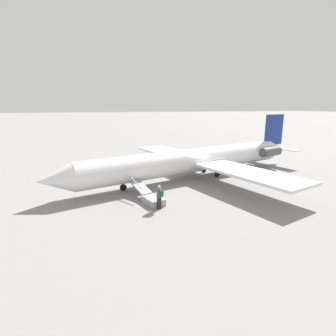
{
  "coord_description": "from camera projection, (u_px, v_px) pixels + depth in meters",
  "views": [
    {
      "loc": [
        9.97,
        23.51,
        7.03
      ],
      "look_at": [
        3.15,
        1.67,
        1.61
      ],
      "focal_mm": 28.0,
      "sensor_mm": 36.0,
      "label": 1
    }
  ],
  "objects": [
    {
      "name": "ground_plane",
      "position": [
        193.0,
        178.0,
        26.35
      ],
      "size": [
        600.0,
        600.0,
        0.0
      ],
      "primitive_type": "plane",
      "color": "gray"
    },
    {
      "name": "airplane_main",
      "position": [
        200.0,
        159.0,
        26.39
      ],
      "size": [
        28.28,
        21.99,
        6.06
      ],
      "rotation": [
        0.0,
        0.0,
        0.27
      ],
      "color": "white",
      "rests_on": "ground"
    },
    {
      "name": "boarding_stairs",
      "position": [
        150.0,
        198.0,
        19.56
      ],
      "size": [
        2.08,
        4.14,
        1.57
      ],
      "rotation": [
        0.0,
        0.0,
        -1.3
      ],
      "color": "#99999E",
      "rests_on": "ground"
    },
    {
      "name": "passenger",
      "position": [
        159.0,
        195.0,
        18.15
      ],
      "size": [
        0.41,
        0.56,
        1.74
      ],
      "rotation": [
        0.0,
        0.0,
        -1.3
      ],
      "color": "#23232D",
      "rests_on": "ground"
    }
  ]
}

